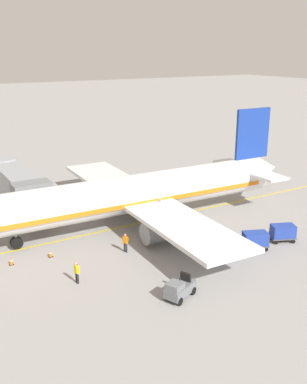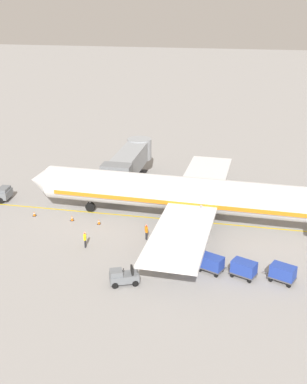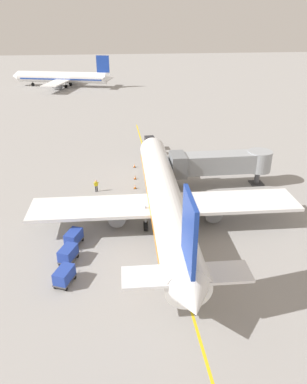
{
  "view_description": "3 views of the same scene",
  "coord_description": "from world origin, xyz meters",
  "px_view_note": "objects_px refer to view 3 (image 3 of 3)",
  "views": [
    {
      "loc": [
        -36.34,
        17.3,
        16.74
      ],
      "look_at": [
        -2.86,
        -2.71,
        4.1
      ],
      "focal_mm": 41.38,
      "sensor_mm": 36.0,
      "label": 1
    },
    {
      "loc": [
        -48.03,
        -8.2,
        22.96
      ],
      "look_at": [
        -1.57,
        1.55,
        3.8
      ],
      "focal_mm": 44.94,
      "sensor_mm": 36.0,
      "label": 2
    },
    {
      "loc": [
        -5.82,
        -38.55,
        21.85
      ],
      "look_at": [
        -1.28,
        -1.37,
        3.61
      ],
      "focal_mm": 34.17,
      "sensor_mm": 36.0,
      "label": 3
    }
  ],
  "objects_px": {
    "baggage_tug_lead": "(49,208)",
    "baggage_cart_front": "(74,237)",
    "pushback_tractor": "(151,145)",
    "ground_crew_wing_walker": "(96,185)",
    "ground_crew_loader": "(119,203)",
    "safety_cone_wing_tip": "(135,177)",
    "safety_cone_nose_left": "(134,166)",
    "parked_airliner": "(165,197)",
    "baggage_cart_second_in_train": "(68,253)",
    "safety_cone_nose_right": "(135,187)",
    "jet_bridge": "(221,163)",
    "baggage_cart_third_in_train": "(64,275)",
    "distant_taxiing_airliner": "(63,77)"
  },
  "relations": [
    {
      "from": "baggage_tug_lead",
      "to": "baggage_cart_front",
      "type": "height_order",
      "value": "baggage_tug_lead"
    },
    {
      "from": "pushback_tractor",
      "to": "ground_crew_wing_walker",
      "type": "height_order",
      "value": "pushback_tractor"
    },
    {
      "from": "ground_crew_loader",
      "to": "safety_cone_wing_tip",
      "type": "xyz_separation_m",
      "value": [
        2.69,
        9.08,
        -0.66
      ]
    },
    {
      "from": "baggage_tug_lead",
      "to": "safety_cone_nose_left",
      "type": "bearing_deg",
      "value": 49.87
    },
    {
      "from": "parked_airliner",
      "to": "baggage_cart_second_in_train",
      "type": "height_order",
      "value": "parked_airliner"
    },
    {
      "from": "baggage_tug_lead",
      "to": "safety_cone_nose_right",
      "type": "xyz_separation_m",
      "value": [
        10.93,
        5.73,
        -0.42
      ]
    },
    {
      "from": "parked_airliner",
      "to": "jet_bridge",
      "type": "bearing_deg",
      "value": 44.42
    },
    {
      "from": "safety_cone_wing_tip",
      "to": "ground_crew_loader",
      "type": "bearing_deg",
      "value": -106.53
    },
    {
      "from": "baggage_cart_third_in_train",
      "to": "safety_cone_nose_left",
      "type": "xyz_separation_m",
      "value": [
        8.27,
        27.03,
        -0.66
      ]
    },
    {
      "from": "pushback_tractor",
      "to": "safety_cone_nose_left",
      "type": "relative_size",
      "value": 7.74
    },
    {
      "from": "jet_bridge",
      "to": "baggage_tug_lead",
      "type": "bearing_deg",
      "value": -166.97
    },
    {
      "from": "baggage_tug_lead",
      "to": "safety_cone_nose_right",
      "type": "relative_size",
      "value": 4.69
    },
    {
      "from": "baggage_cart_front",
      "to": "safety_cone_nose_left",
      "type": "bearing_deg",
      "value": 69.21
    },
    {
      "from": "pushback_tractor",
      "to": "safety_cone_wing_tip",
      "type": "relative_size",
      "value": 7.74
    },
    {
      "from": "ground_crew_loader",
      "to": "safety_cone_nose_left",
      "type": "xyz_separation_m",
      "value": [
        2.94,
        13.71,
        -0.66
      ]
    },
    {
      "from": "baggage_cart_front",
      "to": "baggage_tug_lead",
      "type": "bearing_deg",
      "value": 116.14
    },
    {
      "from": "parked_airliner",
      "to": "distant_taxiing_airliner",
      "type": "bearing_deg",
      "value": 102.56
    },
    {
      "from": "baggage_tug_lead",
      "to": "safety_cone_nose_right",
      "type": "distance_m",
      "value": 12.35
    },
    {
      "from": "baggage_cart_second_in_train",
      "to": "ground_crew_wing_walker",
      "type": "relative_size",
      "value": 1.74
    },
    {
      "from": "jet_bridge",
      "to": "ground_crew_loader",
      "type": "distance_m",
      "value": 15.53
    },
    {
      "from": "baggage_cart_second_in_train",
      "to": "safety_cone_nose_left",
      "type": "relative_size",
      "value": 4.98
    },
    {
      "from": "baggage_cart_front",
      "to": "safety_cone_wing_tip",
      "type": "bearing_deg",
      "value": 64.67
    },
    {
      "from": "ground_crew_loader",
      "to": "safety_cone_nose_left",
      "type": "bearing_deg",
      "value": 77.91
    },
    {
      "from": "distant_taxiing_airliner",
      "to": "baggage_tug_lead",
      "type": "bearing_deg",
      "value": -85.57
    },
    {
      "from": "baggage_cart_second_in_train",
      "to": "safety_cone_nose_right",
      "type": "xyz_separation_m",
      "value": [
        7.72,
        15.86,
        -0.66
      ]
    },
    {
      "from": "baggage_cart_front",
      "to": "distant_taxiing_airliner",
      "type": "height_order",
      "value": "distant_taxiing_airliner"
    },
    {
      "from": "ground_crew_wing_walker",
      "to": "parked_airliner",
      "type": "bearing_deg",
      "value": -48.71
    },
    {
      "from": "baggage_cart_third_in_train",
      "to": "ground_crew_loader",
      "type": "height_order",
      "value": "ground_crew_loader"
    },
    {
      "from": "jet_bridge",
      "to": "baggage_cart_front",
      "type": "bearing_deg",
      "value": -147.03
    },
    {
      "from": "baggage_cart_second_in_train",
      "to": "parked_airliner",
      "type": "bearing_deg",
      "value": 31.57
    },
    {
      "from": "ground_crew_wing_walker",
      "to": "safety_cone_wing_tip",
      "type": "height_order",
      "value": "ground_crew_wing_walker"
    },
    {
      "from": "parked_airliner",
      "to": "safety_cone_wing_tip",
      "type": "relative_size",
      "value": 63.21
    },
    {
      "from": "pushback_tractor",
      "to": "safety_cone_wing_tip",
      "type": "bearing_deg",
      "value": -107.16
    },
    {
      "from": "distant_taxiing_airliner",
      "to": "pushback_tractor",
      "type": "bearing_deg",
      "value": -72.18
    },
    {
      "from": "safety_cone_nose_right",
      "to": "safety_cone_wing_tip",
      "type": "bearing_deg",
      "value": 85.26
    },
    {
      "from": "ground_crew_loader",
      "to": "baggage_cart_front",
      "type": "bearing_deg",
      "value": -124.97
    },
    {
      "from": "baggage_tug_lead",
      "to": "distant_taxiing_airliner",
      "type": "relative_size",
      "value": 0.08
    },
    {
      "from": "jet_bridge",
      "to": "safety_cone_nose_right",
      "type": "height_order",
      "value": "jet_bridge"
    },
    {
      "from": "baggage_cart_front",
      "to": "baggage_cart_third_in_train",
      "type": "height_order",
      "value": "same"
    },
    {
      "from": "baggage_cart_second_in_train",
      "to": "baggage_cart_third_in_train",
      "type": "height_order",
      "value": "same"
    },
    {
      "from": "jet_bridge",
      "to": "safety_cone_nose_right",
      "type": "distance_m",
      "value": 12.33
    },
    {
      "from": "safety_cone_nose_left",
      "to": "safety_cone_nose_right",
      "type": "xyz_separation_m",
      "value": [
        -0.51,
        -7.84,
        0.0
      ]
    },
    {
      "from": "baggage_cart_second_in_train",
      "to": "baggage_cart_third_in_train",
      "type": "bearing_deg",
      "value": -90.73
    },
    {
      "from": "distant_taxiing_airliner",
      "to": "baggage_cart_second_in_train",
      "type": "bearing_deg",
      "value": -84.17
    },
    {
      "from": "parked_airliner",
      "to": "baggage_cart_third_in_train",
      "type": "relative_size",
      "value": 12.69
    },
    {
      "from": "pushback_tractor",
      "to": "ground_crew_loader",
      "type": "xyz_separation_m",
      "value": [
        -6.35,
        -20.91,
        -0.15
      ]
    },
    {
      "from": "baggage_tug_lead",
      "to": "baggage_cart_second_in_train",
      "type": "xyz_separation_m",
      "value": [
        3.21,
        -10.13,
        0.24
      ]
    },
    {
      "from": "jet_bridge",
      "to": "baggage_cart_third_in_train",
      "type": "distance_m",
      "value": 27.28
    },
    {
      "from": "parked_airliner",
      "to": "baggage_cart_front",
      "type": "xyz_separation_m",
      "value": [
        -10.11,
        -3.51,
        -2.24
      ]
    },
    {
      "from": "pushback_tractor",
      "to": "baggage_cart_front",
      "type": "relative_size",
      "value": 1.55
    }
  ]
}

